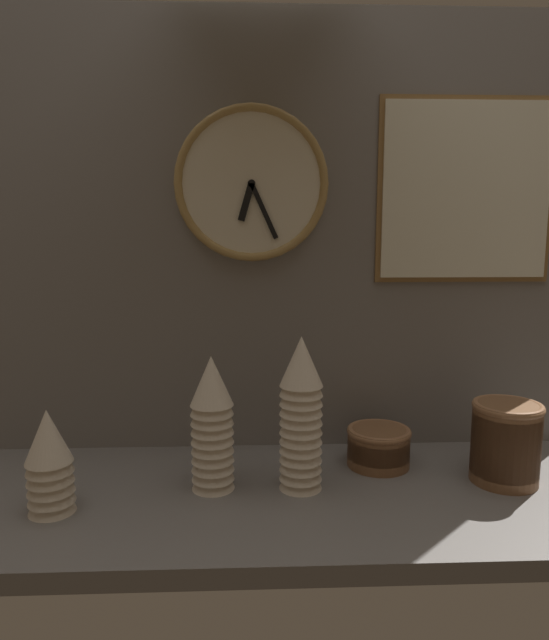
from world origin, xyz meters
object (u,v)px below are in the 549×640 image
object	(u,v)px
cup_stack_center_right	(301,414)
bowl_stack_far_right	(506,441)
menu_board	(466,191)
cup_stack_left	(49,461)
cup_stack_center	(212,423)
wall_clock	(252,184)
bowl_stack_right	(379,445)

from	to	relation	value
cup_stack_center_right	bowl_stack_far_right	world-z (taller)	cup_stack_center_right
bowl_stack_far_right	menu_board	xyz separation A→B (m)	(-0.03, 0.22, 0.54)
menu_board	cup_stack_center_right	bearing A→B (deg)	-150.14
cup_stack_left	cup_stack_center	bearing A→B (deg)	16.14
cup_stack_left	wall_clock	distance (m)	0.74
cup_stack_center_right	bowl_stack_right	xyz separation A→B (m)	(0.19, 0.11, -0.12)
cup_stack_left	bowl_stack_right	size ratio (longest dim) A/B	1.39
cup_stack_center_right	bowl_stack_right	distance (m)	0.25
cup_stack_left	cup_stack_center	xyz separation A→B (m)	(0.31, 0.09, 0.04)
cup_stack_center_right	bowl_stack_right	bearing A→B (deg)	29.73
cup_stack_left	menu_board	xyz separation A→B (m)	(0.91, 0.32, 0.53)
cup_stack_center	menu_board	distance (m)	0.81
cup_stack_left	bowl_stack_far_right	bearing A→B (deg)	5.86
cup_stack_center	wall_clock	distance (m)	0.56
wall_clock	bowl_stack_right	bearing A→B (deg)	-22.36
cup_stack_left	cup_stack_center_right	size ratio (longest dim) A/B	0.63
cup_stack_left	bowl_stack_far_right	world-z (taller)	cup_stack_left
bowl_stack_far_right	wall_clock	size ratio (longest dim) A/B	0.49
bowl_stack_right	wall_clock	world-z (taller)	wall_clock
cup_stack_left	cup_stack_center_right	bearing A→B (deg)	9.49
bowl_stack_far_right	bowl_stack_right	distance (m)	0.28
bowl_stack_right	menu_board	size ratio (longest dim) A/B	0.34
cup_stack_center_right	menu_board	world-z (taller)	menu_board
bowl_stack_right	menu_board	bearing A→B (deg)	29.98
bowl_stack_far_right	bowl_stack_right	size ratio (longest dim) A/B	1.19
cup_stack_left	menu_board	size ratio (longest dim) A/B	0.47
bowl_stack_far_right	wall_clock	bearing A→B (deg)	158.50
menu_board	cup_stack_left	bearing A→B (deg)	-160.56
cup_stack_center	bowl_stack_far_right	world-z (taller)	cup_stack_center
cup_stack_center_right	bowl_stack_right	size ratio (longest dim) A/B	2.21
bowl_stack_far_right	menu_board	size ratio (longest dim) A/B	0.40
cup_stack_center_right	cup_stack_center	bearing A→B (deg)	177.97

